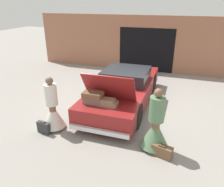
% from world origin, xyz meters
% --- Properties ---
extents(ground_plane, '(40.00, 40.00, 0.00)m').
position_xyz_m(ground_plane, '(0.00, 0.00, 0.00)').
color(ground_plane, gray).
extents(garage_wall_back, '(12.00, 0.14, 2.80)m').
position_xyz_m(garage_wall_back, '(0.00, 4.25, 1.39)').
color(garage_wall_back, '#9E664C').
rests_on(garage_wall_back, ground_plane).
extents(car, '(1.82, 4.87, 1.63)m').
position_xyz_m(car, '(-0.00, -0.00, 0.56)').
color(car, maroon).
rests_on(car, ground_plane).
extents(person_left, '(0.65, 0.65, 1.58)m').
position_xyz_m(person_left, '(-1.45, -2.29, 0.56)').
color(person_left, brown).
rests_on(person_left, ground_plane).
extents(person_right, '(0.70, 0.70, 1.62)m').
position_xyz_m(person_right, '(1.45, -2.29, 0.57)').
color(person_right, brown).
rests_on(person_right, ground_plane).
extents(suitcase_beside_left_person, '(0.41, 0.19, 0.37)m').
position_xyz_m(suitcase_beside_left_person, '(-1.59, -2.60, 0.17)').
color(suitcase_beside_left_person, '#2D2D33').
rests_on(suitcase_beside_left_person, ground_plane).
extents(suitcase_beside_right_person, '(0.52, 0.33, 0.32)m').
position_xyz_m(suitcase_beside_right_person, '(1.68, -2.56, 0.15)').
color(suitcase_beside_right_person, brown).
rests_on(suitcase_beside_right_person, ground_plane).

